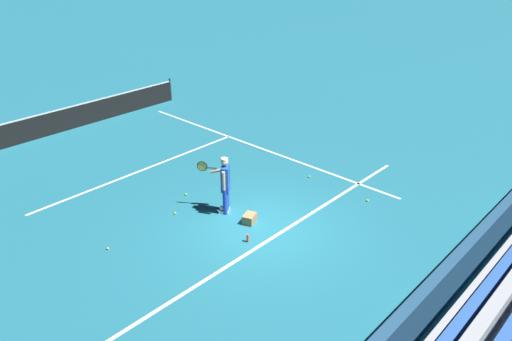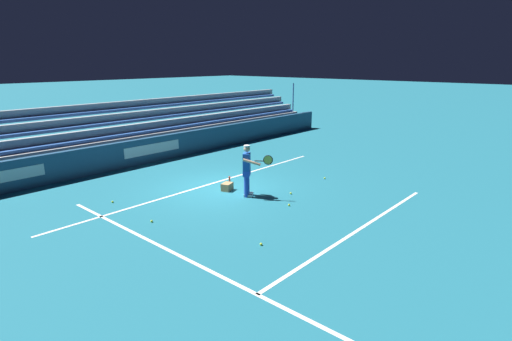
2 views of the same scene
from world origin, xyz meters
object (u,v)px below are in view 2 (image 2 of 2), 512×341
tennis_ball_by_box (261,244)px  water_bottle (230,179)px  tennis_ball_far_left (291,193)px  tennis_ball_toward_net (325,178)px  tennis_ball_far_right (113,202)px  tennis_ball_on_baseline (289,205)px  ball_box_cardboard (227,187)px  tennis_ball_stray_back (152,221)px  tennis_player (248,170)px

tennis_ball_by_box → water_bottle: bearing=-126.5°
tennis_ball_far_left → tennis_ball_toward_net: bearing=-177.1°
tennis_ball_far_right → tennis_ball_on_baseline: bearing=128.6°
ball_box_cardboard → tennis_ball_stray_back: bearing=7.8°
ball_box_cardboard → tennis_ball_far_right: (3.30, -1.81, -0.10)m
tennis_ball_stray_back → water_bottle: (-4.12, -1.08, 0.08)m
tennis_player → ball_box_cardboard: size_ratio=4.29×
tennis_ball_far_right → tennis_ball_toward_net: size_ratio=1.00×
tennis_ball_far_right → tennis_ball_by_box: (-0.84, 5.49, 0.00)m
water_bottle → tennis_ball_by_box: bearing=53.5°
tennis_ball_toward_net → water_bottle: water_bottle is taller
ball_box_cardboard → tennis_ball_far_left: 2.21m
tennis_player → ball_box_cardboard: 1.21m
ball_box_cardboard → tennis_ball_toward_net: bearing=152.5°
tennis_ball_on_baseline → tennis_ball_by_box: bearing=23.5°
tennis_player → tennis_ball_far_right: 4.40m
tennis_ball_far_right → ball_box_cardboard: bearing=151.2°
tennis_ball_far_left → tennis_ball_stray_back: (4.52, -1.44, 0.00)m
tennis_ball_by_box → tennis_ball_stray_back: same height
tennis_ball_far_left → water_bottle: water_bottle is taller
ball_box_cardboard → tennis_ball_by_box: size_ratio=6.06×
tennis_ball_toward_net → tennis_ball_by_box: bearing=17.9°
tennis_ball_by_box → tennis_ball_toward_net: (-5.89, -1.90, 0.00)m
tennis_player → tennis_ball_on_baseline: size_ratio=25.98×
tennis_ball_on_baseline → tennis_ball_toward_net: bearing=-166.9°
tennis_player → tennis_ball_by_box: tennis_player is taller
tennis_player → tennis_ball_stray_back: size_ratio=25.98×
tennis_ball_far_right → tennis_ball_far_left: 5.78m
tennis_ball_far_right → tennis_ball_on_baseline: 5.57m
tennis_ball_toward_net → tennis_ball_stray_back: size_ratio=1.00×
tennis_player → tennis_ball_far_right: bearing=-39.5°
tennis_ball_far_left → tennis_ball_stray_back: 4.74m
tennis_ball_far_left → tennis_ball_by_box: size_ratio=1.00×
tennis_ball_by_box → water_bottle: water_bottle is taller
ball_box_cardboard → water_bottle: (-0.73, -0.62, -0.02)m
tennis_ball_on_baseline → water_bottle: (-0.55, -3.16, 0.08)m
tennis_ball_far_right → tennis_ball_far_left: (-4.43, 3.71, 0.00)m
tennis_ball_by_box → water_bottle: (-3.19, -4.31, 0.08)m
tennis_ball_stray_back → water_bottle: bearing=-165.3°
tennis_ball_far_right → tennis_player: bearing=140.5°
tennis_player → tennis_ball_by_box: 3.81m
water_bottle → tennis_ball_far_right: bearing=-16.4°
ball_box_cardboard → tennis_ball_by_box: ball_box_cardboard is taller
tennis_player → tennis_ball_by_box: bearing=47.8°
tennis_ball_far_left → tennis_ball_stray_back: size_ratio=1.00×
tennis_ball_by_box → tennis_ball_stray_back: (0.93, -3.22, 0.00)m
ball_box_cardboard → tennis_ball_by_box: bearing=56.3°
tennis_ball_far_left → tennis_ball_stray_back: same height
tennis_ball_far_left → tennis_ball_toward_net: (-2.30, -0.12, 0.00)m
ball_box_cardboard → tennis_ball_toward_net: 3.87m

